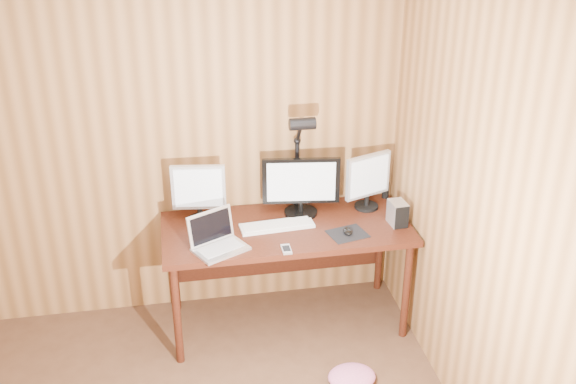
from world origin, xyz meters
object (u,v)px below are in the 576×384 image
object	(u,v)px
monitor_left	(199,192)
laptop	(216,240)
desk	(285,237)
monitor_right	(368,180)
mouse	(348,231)
hard_drive	(398,213)
speaker	(386,190)
monitor_center	(301,186)
keyboard	(277,226)
phone	(286,249)
desk_lamp	(300,148)

from	to	relation	value
monitor_left	laptop	bearing A→B (deg)	-70.31
desk	monitor_right	xyz separation A→B (m)	(0.58, 0.09, 0.33)
mouse	hard_drive	world-z (taller)	hard_drive
laptop	hard_drive	world-z (taller)	laptop
laptop	speaker	distance (m)	1.31
monitor_right	speaker	distance (m)	0.26
desk	mouse	distance (m)	0.46
monitor_center	monitor_left	bearing A→B (deg)	-174.08
monitor_center	keyboard	bearing A→B (deg)	-132.67
keyboard	laptop	bearing A→B (deg)	-159.28
monitor_center	phone	distance (m)	0.53
laptop	hard_drive	size ratio (longest dim) A/B	2.43
laptop	mouse	size ratio (longest dim) A/B	3.78
monitor_left	keyboard	world-z (taller)	monitor_left
monitor_right	laptop	distance (m)	1.12
mouse	desk_lamp	distance (m)	0.62
desk	phone	xyz separation A→B (m)	(-0.05, -0.37, 0.13)
hard_drive	mouse	bearing A→B (deg)	-173.22
phone	mouse	bearing A→B (deg)	17.03
monitor_left	laptop	distance (m)	0.40
monitor_right	speaker	world-z (taller)	monitor_right
monitor_left	desk	bearing A→B (deg)	-2.87
laptop	keyboard	bearing A→B (deg)	-2.48
speaker	desk_lamp	distance (m)	0.75
desk	hard_drive	xyz separation A→B (m)	(0.71, -0.17, 0.20)
keyboard	desk_lamp	size ratio (longest dim) A/B	0.67
monitor_center	desk_lamp	distance (m)	0.25
hard_drive	monitor_right	bearing A→B (deg)	111.38
hard_drive	speaker	distance (m)	0.39
monitor_center	speaker	xyz separation A→B (m)	(0.63, 0.14, -0.15)
mouse	speaker	xyz separation A→B (m)	(0.40, 0.46, 0.04)
hard_drive	phone	bearing A→B (deg)	-170.35
hard_drive	speaker	size ratio (longest dim) A/B	1.37
desk	monitor_left	distance (m)	0.64
mouse	monitor_left	bearing A→B (deg)	137.05
laptop	desk_lamp	size ratio (longest dim) A/B	0.53
monitor_center	laptop	xyz separation A→B (m)	(-0.59, -0.35, -0.15)
monitor_center	laptop	size ratio (longest dim) A/B	1.33
monitor_right	speaker	bearing A→B (deg)	15.33
speaker	monitor_left	bearing A→B (deg)	-174.82
desk	phone	distance (m)	0.40
keyboard	mouse	distance (m)	0.46
desk	phone	bearing A→B (deg)	-98.44
laptop	desk_lamp	world-z (taller)	desk_lamp
monitor_right	desk_lamp	world-z (taller)	desk_lamp
phone	laptop	bearing A→B (deg)	165.23
monitor_left	speaker	bearing A→B (deg)	13.06
desk	speaker	world-z (taller)	speaker
monitor_left	keyboard	size ratio (longest dim) A/B	0.81
hard_drive	speaker	world-z (taller)	hard_drive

